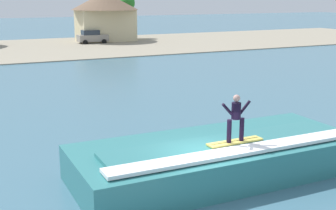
% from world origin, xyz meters
% --- Properties ---
extents(ground_plane, '(260.00, 260.00, 0.00)m').
position_xyz_m(ground_plane, '(0.00, 0.00, 0.00)').
color(ground_plane, '#416B7E').
extents(wave_crest, '(10.40, 4.23, 1.38)m').
position_xyz_m(wave_crest, '(1.01, 1.09, 0.65)').
color(wave_crest, teal).
rests_on(wave_crest, ground_plane).
extents(surfboard, '(2.10, 0.47, 0.06)m').
position_xyz_m(surfboard, '(1.26, 0.41, 1.41)').
color(surfboard, '#EAD159').
rests_on(surfboard, wave_crest).
extents(surfer, '(1.15, 0.32, 1.64)m').
position_xyz_m(surfer, '(1.22, 0.35, 2.36)').
color(surfer, black).
rests_on(surfer, surfboard).
extents(shoreline_bank, '(120.00, 24.83, 0.09)m').
position_xyz_m(shoreline_bank, '(0.00, 45.03, 0.05)').
color(shoreline_bank, gray).
rests_on(shoreline_bank, ground_plane).
extents(car_far_shore, '(4.01, 2.17, 1.86)m').
position_xyz_m(car_far_shore, '(10.09, 47.99, 0.95)').
color(car_far_shore, gray).
rests_on(car_far_shore, ground_plane).
extents(house_gabled_white, '(9.40, 9.40, 6.86)m').
position_xyz_m(house_gabled_white, '(12.77, 50.33, 4.10)').
color(house_gabled_white, beige).
rests_on(house_gabled_white, ground_plane).
extents(tree_tall_bare, '(2.44, 2.44, 6.51)m').
position_xyz_m(tree_tall_bare, '(17.14, 53.19, 5.05)').
color(tree_tall_bare, brown).
rests_on(tree_tall_bare, ground_plane).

